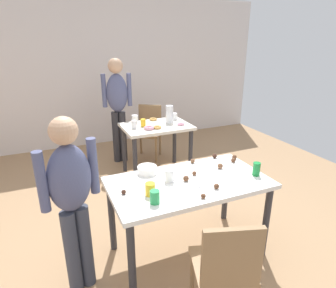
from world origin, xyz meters
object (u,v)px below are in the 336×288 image
person_adult_far (117,101)px  pitcher_far (169,114)px  dining_table_far (156,134)px  chair_near_table (225,267)px  mixing_bowl (147,170)px  dining_table_near (189,190)px  chair_far_table (149,128)px  person_girl_near (72,195)px  soda_can (256,169)px

person_adult_far → pitcher_far: size_ratio=6.63×
dining_table_far → chair_near_table: chair_near_table is taller
person_adult_far → mixing_bowl: person_adult_far is taller
mixing_bowl → chair_near_table: bearing=-80.7°
dining_table_far → person_adult_far: bearing=118.9°
dining_table_near → dining_table_far: size_ratio=1.46×
chair_near_table → pitcher_far: bearing=74.4°
chair_near_table → chair_far_table: bearing=79.1°
person_girl_near → soda_can: size_ratio=11.75×
dining_table_far → pitcher_far: bearing=15.2°
pitcher_far → chair_near_table: bearing=-105.6°
dining_table_far → person_girl_near: (-1.33, -1.71, 0.23)m
mixing_bowl → pitcher_far: (0.87, 1.47, 0.09)m
chair_far_table → pitcher_far: pitcher_far is taller
chair_far_table → mixing_bowl: bearing=-110.3°
chair_far_table → soda_can: (0.12, -2.51, 0.31)m
chair_near_table → chair_far_table: same height
chair_near_table → mixing_bowl: size_ratio=4.87×
chair_far_table → pitcher_far: size_ratio=3.53×
pitcher_far → person_adult_far: bearing=134.5°
person_girl_near → mixing_bowl: person_girl_near is taller
dining_table_near → chair_near_table: 0.78m
chair_far_table → mixing_bowl: (-0.77, -2.08, 0.29)m
person_girl_near → pitcher_far: bearing=48.7°
dining_table_far → chair_near_table: bearing=-100.9°
person_adult_far → pitcher_far: person_adult_far is taller
dining_table_near → mixing_bowl: (-0.28, 0.28, 0.13)m
mixing_bowl → soda_can: size_ratio=1.46×
person_adult_far → pitcher_far: 0.87m
chair_far_table → mixing_bowl: chair_far_table is taller
person_girl_near → mixing_bowl: (0.69, 0.31, -0.07)m
chair_near_table → soda_can: size_ratio=7.13×
chair_far_table → person_girl_near: size_ratio=0.61×
soda_can → person_adult_far: bearing=103.8°
chair_far_table → person_girl_near: 2.82m
person_girl_near → dining_table_near: bearing=1.5°
person_girl_near → pitcher_far: (1.56, 1.78, 0.02)m
person_adult_far → mixing_bowl: bearing=-97.3°
chair_far_table → dining_table_near: bearing=-101.6°
person_adult_far → soda_can: 2.59m
dining_table_far → chair_far_table: bearing=79.2°
dining_table_far → soda_can: (0.24, -1.83, 0.19)m
dining_table_near → chair_far_table: bearing=78.4°
dining_table_near → soda_can: 0.64m
dining_table_near → chair_near_table: size_ratio=1.58×
chair_far_table → soda_can: bearing=-87.4°
dining_table_near → mixing_bowl: size_ratio=7.70×
mixing_bowl → person_girl_near: bearing=-155.7°
soda_can → pitcher_far: 1.90m
person_adult_far → soda_can: (0.62, -2.51, -0.18)m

